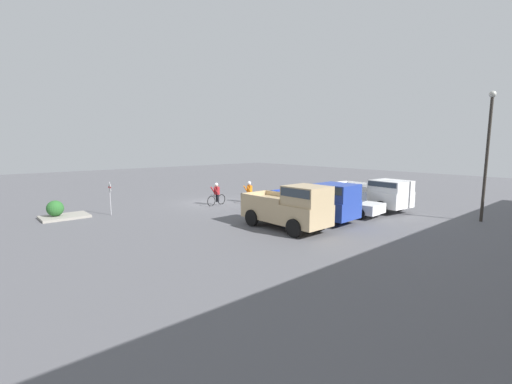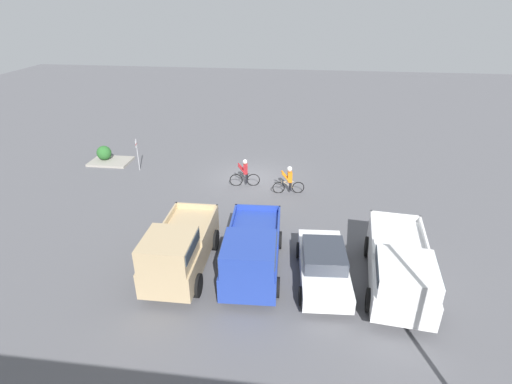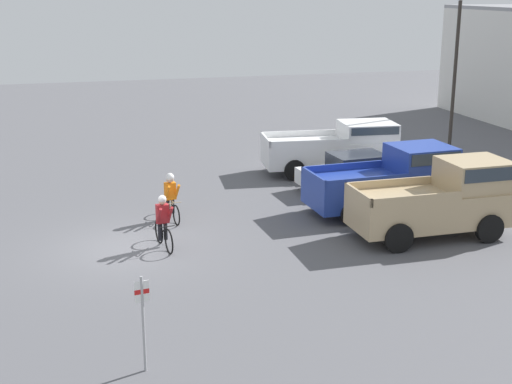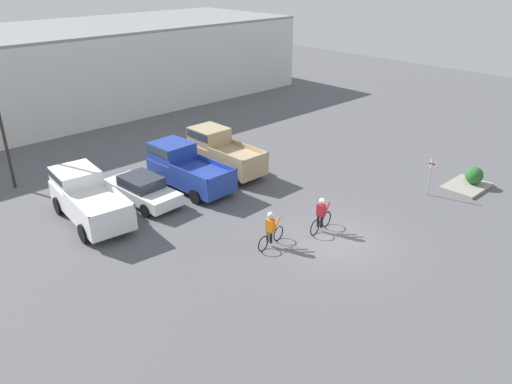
% 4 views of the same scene
% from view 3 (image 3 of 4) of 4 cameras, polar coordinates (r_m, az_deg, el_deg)
% --- Properties ---
extents(ground_plane, '(80.00, 80.00, 0.00)m').
position_cam_3_polar(ground_plane, '(21.87, -10.07, -4.40)').
color(ground_plane, '#56565B').
extents(pickup_truck_0, '(2.72, 5.69, 2.10)m').
position_cam_3_polar(pickup_truck_0, '(30.17, 6.63, 3.65)').
color(pickup_truck_0, white).
rests_on(pickup_truck_0, ground_plane).
extents(sedan_0, '(2.18, 4.59, 1.42)m').
position_cam_3_polar(sedan_0, '(27.66, 8.09, 1.62)').
color(sedan_0, white).
rests_on(sedan_0, ground_plane).
extents(pickup_truck_1, '(2.45, 5.20, 2.25)m').
position_cam_3_polar(pickup_truck_1, '(25.17, 10.89, 1.04)').
color(pickup_truck_1, '#233D9E').
rests_on(pickup_truck_1, ground_plane).
extents(pickup_truck_2, '(2.20, 4.97, 2.40)m').
position_cam_3_polar(pickup_truck_2, '(22.92, 14.72, -0.48)').
color(pickup_truck_2, tan).
rests_on(pickup_truck_2, ground_plane).
extents(cyclist_0, '(1.76, 0.51, 1.66)m').
position_cam_3_polar(cyclist_0, '(21.46, -7.44, -2.36)').
color(cyclist_0, black).
rests_on(cyclist_0, ground_plane).
extents(cyclist_1, '(1.79, 0.52, 1.64)m').
position_cam_3_polar(cyclist_1, '(23.98, -6.85, -0.26)').
color(cyclist_1, black).
rests_on(cyclist_1, ground_plane).
extents(fire_lane_sign, '(0.07, 0.30, 2.08)m').
position_cam_3_polar(fire_lane_sign, '(14.63, -9.03, -9.64)').
color(fire_lane_sign, '#9E9EA3').
rests_on(fire_lane_sign, ground_plane).
extents(lamppost, '(0.36, 0.36, 7.32)m').
position_cam_3_polar(lamppost, '(33.55, 15.68, 9.87)').
color(lamppost, '#2D2823').
rests_on(lamppost, ground_plane).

